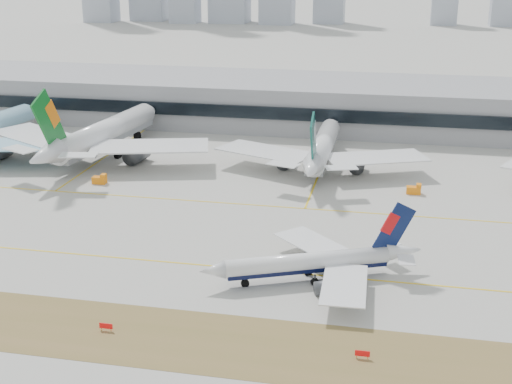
% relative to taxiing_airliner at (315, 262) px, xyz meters
% --- Properties ---
extents(ground, '(3000.00, 3000.00, 0.00)m').
position_rel_taxiing_airliner_xyz_m(ground, '(-22.44, 6.83, -3.39)').
color(ground, '#AAA79F').
rests_on(ground, ground).
extents(taxiing_airliner, '(39.53, 33.54, 14.07)m').
position_rel_taxiing_airliner_xyz_m(taxiing_airliner, '(0.00, 0.00, 0.00)').
color(taxiing_airliner, white).
rests_on(taxiing_airliner, ground).
extents(widebody_eva, '(69.87, 68.82, 25.07)m').
position_rel_taxiing_airliner_xyz_m(widebody_eva, '(-70.16, 67.39, 3.27)').
color(widebody_eva, white).
rests_on(widebody_eva, ground).
extents(widebody_cathay, '(58.54, 57.02, 20.86)m').
position_rel_taxiing_airliner_xyz_m(widebody_cathay, '(-6.91, 69.40, 2.15)').
color(widebody_cathay, white).
rests_on(widebody_cathay, ground).
extents(terminal, '(280.00, 43.10, 15.00)m').
position_rel_taxiing_airliner_xyz_m(terminal, '(-22.44, 121.67, 4.11)').
color(terminal, gray).
rests_on(terminal, ground).
extents(hold_sign_left, '(2.20, 0.15, 1.35)m').
position_rel_taxiing_airliner_xyz_m(hold_sign_left, '(-30.15, -25.17, -2.51)').
color(hold_sign_left, red).
rests_on(hold_sign_left, ground).
extents(hold_sign_right, '(2.20, 0.15, 1.35)m').
position_rel_taxiing_airliner_xyz_m(hold_sign_right, '(10.15, -25.17, -2.51)').
color(hold_sign_right, red).
rests_on(hold_sign_right, ground).
extents(gse_b, '(3.55, 2.00, 2.60)m').
position_rel_taxiing_airliner_xyz_m(gse_b, '(-61.31, 44.86, -2.34)').
color(gse_b, orange).
rests_on(gse_b, ground).
extents(gse_c, '(3.55, 2.00, 2.60)m').
position_rel_taxiing_airliner_xyz_m(gse_c, '(18.06, 52.86, -2.34)').
color(gse_c, orange).
rests_on(gse_c, ground).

